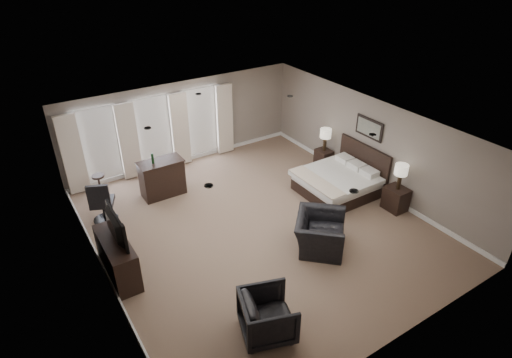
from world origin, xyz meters
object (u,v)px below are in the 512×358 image
lamp_near (400,177)px  armchair_far (268,314)px  bed (334,175)px  lamp_far (325,140)px  bar_counter (162,178)px  armchair_near (320,227)px  nightstand_near (396,199)px  dresser (117,258)px  nightstand_far (324,158)px  bar_stool_left (100,186)px  bar_stool_right (174,169)px  tv (113,238)px  desk_chair (102,201)px

lamp_near → armchair_far: size_ratio=0.73×
bed → lamp_near: lamp_near is taller
lamp_far → bar_counter: lamp_far is taller
armchair_near → nightstand_near: bearing=-43.3°
lamp_far → armchair_near: lamp_far is taller
dresser → nightstand_far: bearing=11.8°
lamp_far → bar_stool_left: lamp_far is taller
nightstand_far → armchair_near: bearing=-131.9°
armchair_near → bar_stool_right: armchair_near is taller
nightstand_far → bar_stool_right: bar_stool_right is taller
lamp_near → armchair_near: bearing=-177.3°
bar_counter → nightstand_near: bearing=-39.4°
tv → desk_chair: (0.30, 2.16, -0.39)m
tv → bar_counter: 3.30m
lamp_far → bar_stool_left: (-6.40, 1.89, -0.54)m
bar_stool_left → bar_stool_right: bearing=-5.0°
nightstand_far → lamp_near: 2.99m
tv → bed: bearing=-90.0°
armchair_near → nightstand_far: bearing=2.1°
bar_counter → bar_stool_left: (-1.51, 0.78, -0.17)m
nightstand_near → lamp_far: lamp_far is taller
dresser → tv: 0.53m
tv → bar_counter: tv is taller
dresser → bar_stool_left: (0.52, 3.33, -0.10)m
nightstand_near → bar_counter: size_ratio=0.52×
bar_counter → bar_stool_right: 0.85m
nightstand_far → lamp_far: lamp_far is taller
lamp_near → nightstand_near: bearing=0.0°
lamp_near → desk_chair: size_ratio=0.58×
desk_chair → nightstand_near: bearing=175.0°
armchair_far → desk_chair: size_ratio=0.80×
armchair_far → bar_stool_left: bearing=29.8°
nightstand_far → armchair_near: armchair_near is taller
tv → bar_stool_left: bearing=-8.9°
desk_chair → lamp_far: bearing=-162.6°
lamp_near → lamp_far: (0.00, 2.90, -0.09)m
lamp_near → dresser: lamp_near is taller
nightstand_far → tv: (-6.92, -1.45, 0.71)m
lamp_far → armchair_far: bearing=-139.0°
armchair_near → lamp_far: bearing=2.1°
nightstand_far → desk_chair: desk_chair is taller
nightstand_far → desk_chair: bearing=173.8°
nightstand_near → dresser: size_ratio=0.40×
bed → bar_counter: 4.74m
nightstand_near → dresser: dresser is taller
nightstand_far → dresser: bearing=-168.2°
bed → dresser: size_ratio=1.25×
bed → nightstand_far: bearing=58.5°
nightstand_near → nightstand_far: (0.00, 2.90, -0.05)m
bar_stool_right → bar_counter: bearing=-134.5°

